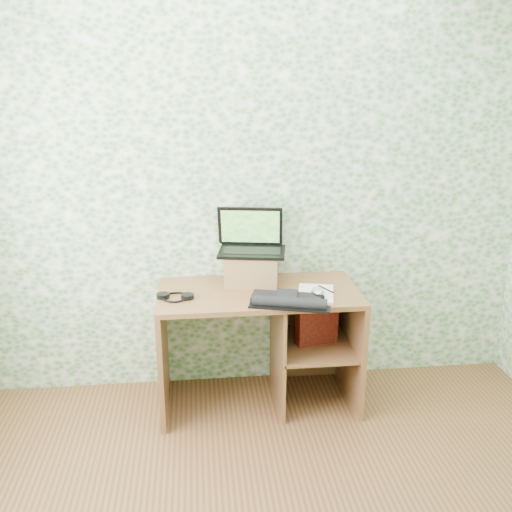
{
  "coord_description": "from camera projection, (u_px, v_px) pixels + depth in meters",
  "views": [
    {
      "loc": [
        -0.36,
        -1.72,
        1.98
      ],
      "look_at": [
        -0.02,
        1.39,
        0.99
      ],
      "focal_mm": 40.0,
      "sensor_mm": 36.0,
      "label": 1
    }
  ],
  "objects": [
    {
      "name": "riser",
      "position": [
        252.0,
        268.0,
        3.51
      ],
      "size": [
        0.36,
        0.32,
        0.19
      ],
      "primitive_type": "cube",
      "rotation": [
        0.0,
        0.0,
        -0.18
      ],
      "color": "brown",
      "rests_on": "desk"
    },
    {
      "name": "notepad",
      "position": [
        316.0,
        294.0,
        3.34
      ],
      "size": [
        0.27,
        0.33,
        0.01
      ],
      "primitive_type": "cube",
      "rotation": [
        0.0,
        0.0,
        -0.24
      ],
      "color": "silver",
      "rests_on": "desk"
    },
    {
      "name": "pen",
      "position": [
        326.0,
        289.0,
        3.39
      ],
      "size": [
        0.07,
        0.13,
        0.01
      ],
      "primitive_type": "cylinder",
      "rotation": [
        1.57,
        0.0,
        0.45
      ],
      "color": "black",
      "rests_on": "notepad"
    },
    {
      "name": "wall_back",
      "position": [
        253.0,
        190.0,
        3.53
      ],
      "size": [
        3.5,
        0.0,
        3.5
      ],
      "primitive_type": "plane",
      "rotation": [
        1.57,
        0.0,
        0.0
      ],
      "color": "white",
      "rests_on": "ground"
    },
    {
      "name": "desk",
      "position": [
        271.0,
        329.0,
        3.53
      ],
      "size": [
        1.2,
        0.6,
        0.75
      ],
      "color": "brown",
      "rests_on": "floor"
    },
    {
      "name": "keyboard",
      "position": [
        288.0,
        300.0,
        3.21
      ],
      "size": [
        0.46,
        0.34,
        0.06
      ],
      "rotation": [
        0.0,
        0.0,
        -0.28
      ],
      "color": "black",
      "rests_on": "desk"
    },
    {
      "name": "mouse",
      "position": [
        318.0,
        293.0,
        3.29
      ],
      "size": [
        0.07,
        0.11,
        0.04
      ],
      "primitive_type": "ellipsoid",
      "rotation": [
        0.0,
        0.0,
        -0.0
      ],
      "color": "#BCBCBF",
      "rests_on": "notepad"
    },
    {
      "name": "headphones",
      "position": [
        175.0,
        297.0,
        3.29
      ],
      "size": [
        0.22,
        0.18,
        0.03
      ],
      "rotation": [
        0.0,
        0.0,
        -0.18
      ],
      "color": "black",
      "rests_on": "desk"
    },
    {
      "name": "red_box",
      "position": [
        317.0,
        320.0,
        3.51
      ],
      "size": [
        0.27,
        0.14,
        0.31
      ],
      "primitive_type": "cube",
      "rotation": [
        0.0,
        0.0,
        0.23
      ],
      "color": "#9F1E0E",
      "rests_on": "desk"
    },
    {
      "name": "laptop",
      "position": [
        251.0,
        242.0,
        3.51
      ],
      "size": [
        0.45,
        0.35,
        0.27
      ],
      "rotation": [
        0.0,
        0.0,
        -0.18
      ],
      "color": "black",
      "rests_on": "riser"
    }
  ]
}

